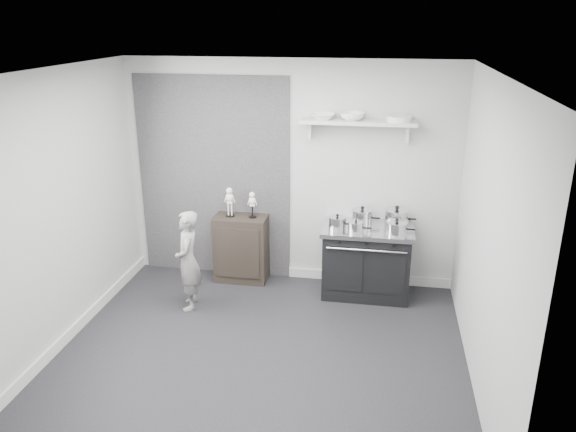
# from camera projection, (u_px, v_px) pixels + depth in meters

# --- Properties ---
(ground) EXTENTS (4.00, 4.00, 0.00)m
(ground) POSITION_uv_depth(u_px,v_px,m) (259.00, 354.00, 5.52)
(ground) COLOR black
(ground) RESTS_ON ground
(room_shell) EXTENTS (4.02, 3.62, 2.71)m
(room_shell) POSITION_uv_depth(u_px,v_px,m) (250.00, 190.00, 5.13)
(room_shell) COLOR #B3B3B0
(room_shell) RESTS_ON ground
(wall_shelf) EXTENTS (1.30, 0.26, 0.24)m
(wall_shelf) POSITION_uv_depth(u_px,v_px,m) (358.00, 123.00, 6.28)
(wall_shelf) COLOR silver
(wall_shelf) RESTS_ON room_shell
(stove) EXTENTS (1.05, 0.65, 0.84)m
(stove) POSITION_uv_depth(u_px,v_px,m) (366.00, 261.00, 6.60)
(stove) COLOR black
(stove) RESTS_ON ground
(side_cabinet) EXTENTS (0.64, 0.37, 0.83)m
(side_cabinet) POSITION_uv_depth(u_px,v_px,m) (242.00, 248.00, 6.97)
(side_cabinet) COLOR black
(side_cabinet) RESTS_ON ground
(child) EXTENTS (0.37, 0.47, 1.15)m
(child) POSITION_uv_depth(u_px,v_px,m) (188.00, 261.00, 6.24)
(child) COLOR gray
(child) RESTS_ON ground
(pot_front_left) EXTENTS (0.29, 0.20, 0.18)m
(pot_front_left) POSITION_uv_depth(u_px,v_px,m) (337.00, 223.00, 6.40)
(pot_front_left) COLOR silver
(pot_front_left) RESTS_ON stove
(pot_back_left) EXTENTS (0.33, 0.25, 0.22)m
(pot_back_left) POSITION_uv_depth(u_px,v_px,m) (362.00, 217.00, 6.55)
(pot_back_left) COLOR silver
(pot_back_left) RESTS_ON stove
(pot_back_right) EXTENTS (0.36, 0.28, 0.24)m
(pot_back_right) POSITION_uv_depth(u_px,v_px,m) (397.00, 217.00, 6.49)
(pot_back_right) COLOR silver
(pot_back_right) RESTS_ON stove
(pot_front_right) EXTENTS (0.32, 0.24, 0.19)m
(pot_front_right) POSITION_uv_depth(u_px,v_px,m) (397.00, 228.00, 6.24)
(pot_front_right) COLOR silver
(pot_front_right) RESTS_ON stove
(pot_front_center) EXTENTS (0.26, 0.18, 0.15)m
(pot_front_center) POSITION_uv_depth(u_px,v_px,m) (356.00, 227.00, 6.31)
(pot_front_center) COLOR silver
(pot_front_center) RESTS_ON stove
(skeleton_full) EXTENTS (0.12, 0.07, 0.42)m
(skeleton_full) POSITION_uv_depth(u_px,v_px,m) (230.00, 200.00, 6.78)
(skeleton_full) COLOR white
(skeleton_full) RESTS_ON side_cabinet
(skeleton_torso) EXTENTS (0.10, 0.07, 0.37)m
(skeleton_torso) POSITION_uv_depth(u_px,v_px,m) (252.00, 203.00, 6.74)
(skeleton_torso) COLOR white
(skeleton_torso) RESTS_ON side_cabinet
(bowl_large) EXTENTS (0.27, 0.27, 0.07)m
(bowl_large) POSITION_uv_depth(u_px,v_px,m) (323.00, 116.00, 6.31)
(bowl_large) COLOR white
(bowl_large) RESTS_ON wall_shelf
(bowl_small) EXTENTS (0.27, 0.27, 0.08)m
(bowl_small) POSITION_uv_depth(u_px,v_px,m) (352.00, 116.00, 6.26)
(bowl_small) COLOR white
(bowl_small) RESTS_ON wall_shelf
(plate_stack) EXTENTS (0.27, 0.27, 0.06)m
(plate_stack) POSITION_uv_depth(u_px,v_px,m) (399.00, 119.00, 6.18)
(plate_stack) COLOR white
(plate_stack) RESTS_ON wall_shelf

